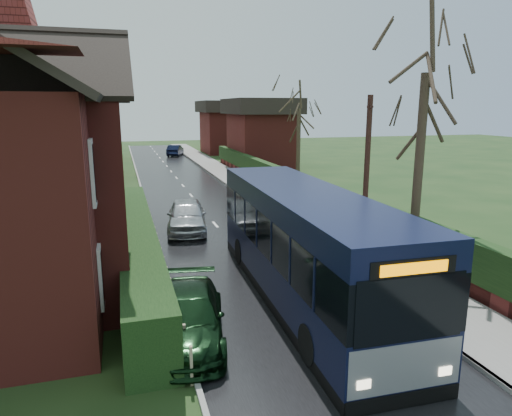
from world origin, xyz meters
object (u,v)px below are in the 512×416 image
object	(u,v)px
telegraph_pole	(366,176)
bus_stop_sign	(325,208)
bus	(304,246)
car_silver	(187,216)
car_green	(189,317)

from	to	relation	value
telegraph_pole	bus_stop_sign	bearing A→B (deg)	-171.57
bus_stop_sign	telegraph_pole	world-z (taller)	telegraph_pole
bus	bus_stop_sign	world-z (taller)	bus
bus	telegraph_pole	size ratio (longest dim) A/B	1.79
car_silver	bus_stop_sign	distance (m)	6.98
car_silver	telegraph_pole	distance (m)	8.56
bus	car_silver	world-z (taller)	bus
car_silver	telegraph_pole	xyz separation A→B (m)	(6.30, -5.28, 2.38)
car_green	bus_stop_sign	bearing A→B (deg)	50.16
bus_stop_sign	telegraph_pole	xyz separation A→B (m)	(1.60, -0.24, 1.24)
car_silver	car_green	world-z (taller)	car_silver
bus	bus_stop_sign	bearing A→B (deg)	59.07
bus	car_green	bearing A→B (deg)	-155.45
bus	car_silver	xyz separation A→B (m)	(-2.30, 8.79, -0.91)
car_silver	bus	bearing A→B (deg)	-67.30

